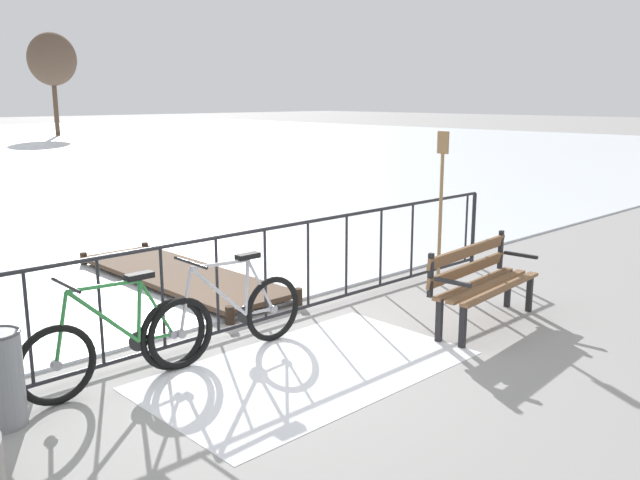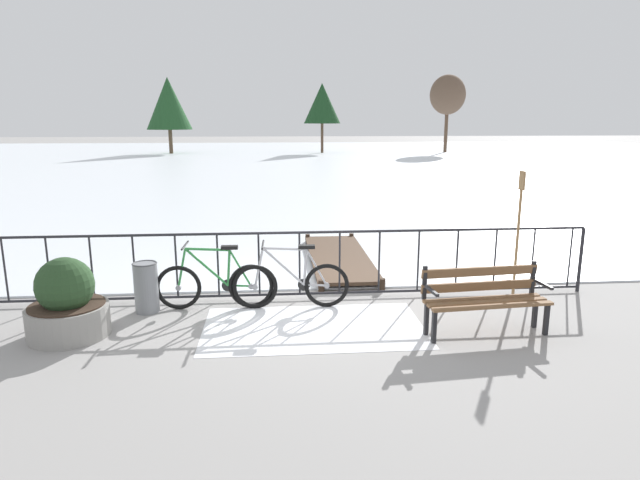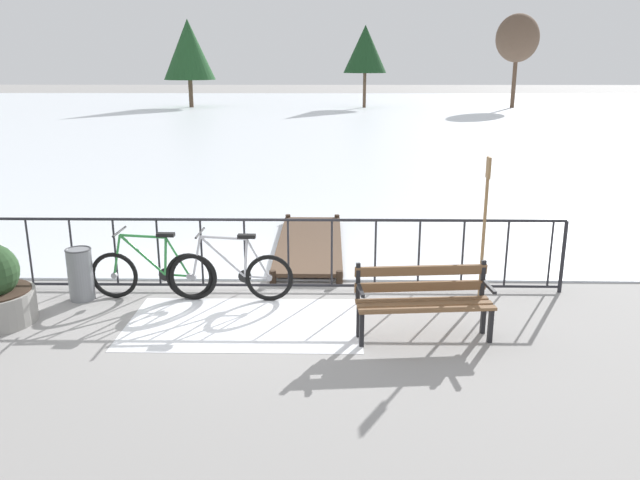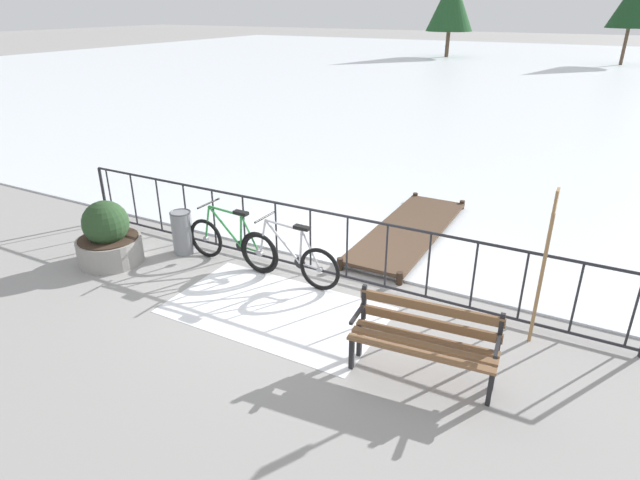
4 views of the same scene
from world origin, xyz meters
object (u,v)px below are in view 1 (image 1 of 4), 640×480
Objects in this scene: bicycle_near_railing at (230,317)px; oar_upright at (441,198)px; bicycle_second at (118,344)px; trash_bin at (0,378)px; park_bench at (480,278)px.

oar_upright reaches higher than bicycle_near_railing.
bicycle_second is 2.34× the size of trash_bin.
park_bench is 1.71m from oar_upright.
bicycle_second is at bearing -179.43° from oar_upright.
oar_upright is (3.43, 0.10, 0.77)m from bicycle_near_railing.
trash_bin is (-4.54, 1.16, -0.14)m from park_bench.
bicycle_near_railing is at bearing 154.92° from park_bench.
bicycle_near_railing is 1.05× the size of park_bench.
bicycle_near_railing reaches higher than park_bench.
park_bench is (2.45, -1.15, 0.14)m from bicycle_near_railing.
bicycle_near_railing is at bearing -2.97° from bicycle_second.
trash_bin is (-2.08, 0.01, 0.00)m from bicycle_near_railing.
oar_upright reaches higher than park_bench.
bicycle_second is at bearing 161.30° from park_bench.
oar_upright reaches higher than bicycle_second.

